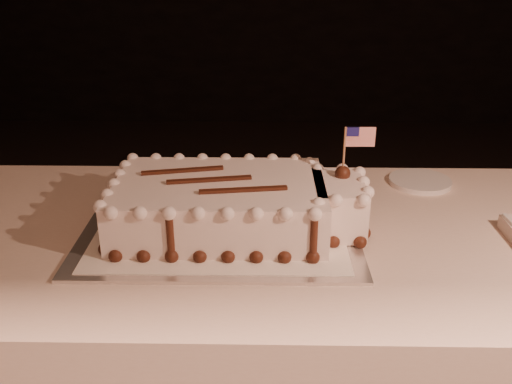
{
  "coord_description": "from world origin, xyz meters",
  "views": [
    {
      "loc": [
        -0.09,
        -0.54,
        1.34
      ],
      "look_at": [
        -0.11,
        0.6,
        0.84
      ],
      "focal_mm": 40.0,
      "sensor_mm": 36.0,
      "label": 1
    }
  ],
  "objects_px": {
    "banquet_table": "(300,363)",
    "side_plate": "(420,181)",
    "cake_board": "(221,228)",
    "sheet_cake": "(234,204)"
  },
  "relations": [
    {
      "from": "banquet_table",
      "to": "cake_board",
      "type": "height_order",
      "value": "cake_board"
    },
    {
      "from": "sheet_cake",
      "to": "side_plate",
      "type": "bearing_deg",
      "value": 30.19
    },
    {
      "from": "banquet_table",
      "to": "sheet_cake",
      "type": "height_order",
      "value": "sheet_cake"
    },
    {
      "from": "sheet_cake",
      "to": "side_plate",
      "type": "height_order",
      "value": "sheet_cake"
    },
    {
      "from": "banquet_table",
      "to": "side_plate",
      "type": "height_order",
      "value": "side_plate"
    },
    {
      "from": "cake_board",
      "to": "sheet_cake",
      "type": "distance_m",
      "value": 0.07
    },
    {
      "from": "cake_board",
      "to": "sheet_cake",
      "type": "relative_size",
      "value": 1.05
    },
    {
      "from": "cake_board",
      "to": "sheet_cake",
      "type": "xyz_separation_m",
      "value": [
        0.03,
        0.0,
        0.06
      ]
    },
    {
      "from": "banquet_table",
      "to": "sheet_cake",
      "type": "relative_size",
      "value": 4.14
    },
    {
      "from": "banquet_table",
      "to": "side_plate",
      "type": "xyz_separation_m",
      "value": [
        0.33,
        0.28,
        0.38
      ]
    }
  ]
}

